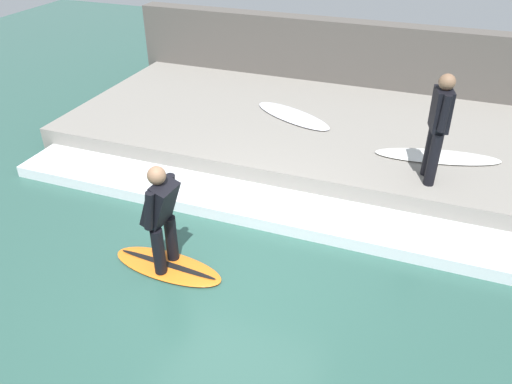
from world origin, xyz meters
name	(u,v)px	position (x,y,z in m)	size (l,w,h in m)	color
ground_plane	(231,271)	(0.00, 0.00, 0.00)	(28.00, 28.00, 0.00)	#2D564C
concrete_ledge	(312,131)	(4.19, 0.00, 0.24)	(4.40, 9.59, 0.48)	gray
back_wall	(341,62)	(6.64, 0.00, 0.93)	(0.50, 10.07, 1.86)	#544F49
wave_foam_crest	(268,207)	(1.50, 0.00, 0.10)	(0.97, 9.11, 0.20)	silver
surfboard_riding	(168,266)	(-0.24, 0.84, 0.03)	(0.67, 1.66, 0.07)	orange
surfer_riding	(161,213)	(-0.24, 0.84, 0.91)	(0.57, 0.45, 1.53)	black
surfer_waiting_near	(438,123)	(2.62, -2.29, 1.45)	(0.57, 0.33, 1.72)	black
surfboard_waiting_near	(437,156)	(3.41, -2.40, 0.51)	(0.92, 2.15, 0.06)	white
surfboard_spare	(293,116)	(4.21, 0.42, 0.51)	(1.37, 1.93, 0.06)	silver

